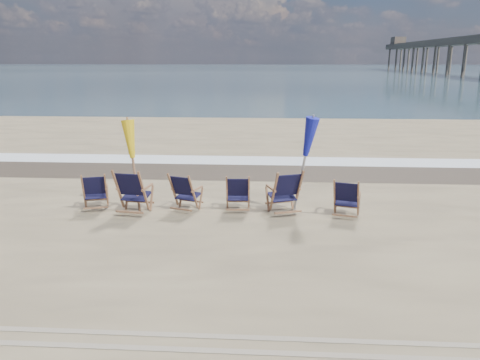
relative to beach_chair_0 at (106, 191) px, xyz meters
The scene contains 11 objects.
ocean 125.30m from the beach_chair_0, 88.57° to the left, with size 400.00×400.00×0.00m, color #39525F.
surf_foam 6.39m from the beach_chair_0, 60.71° to the left, with size 200.00×1.40×0.01m, color silver.
wet_sand_strip 5.14m from the beach_chair_0, 52.46° to the left, with size 200.00×2.60×0.00m, color #42362A.
beach_chair_0 is the anchor object (origin of this frame).
beach_chair_1 1.06m from the beach_chair_0, 21.93° to the right, with size 0.69×0.78×1.08m, color black, non-canonical shape.
beach_chair_2 2.04m from the beach_chair_0, ahead, with size 0.59×0.67×0.93m, color black, non-canonical shape.
beach_chair_3 3.28m from the beach_chair_0, ahead, with size 0.57×0.64×0.89m, color black, non-canonical shape.
beach_chair_4 4.40m from the beach_chair_0, ahead, with size 0.67×0.76×1.05m, color black, non-canonical shape.
beach_chair_5 5.67m from the beach_chair_0, ahead, with size 0.58×0.65×0.91m, color black, non-canonical shape.
umbrella_yellow 1.30m from the beach_chair_0, ahead, with size 0.30×0.30×2.07m.
umbrella_blue 4.63m from the beach_chair_0, ahead, with size 0.30×0.30×2.19m.
Camera 1 is at (0.60, -7.37, 3.41)m, focal length 35.00 mm.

